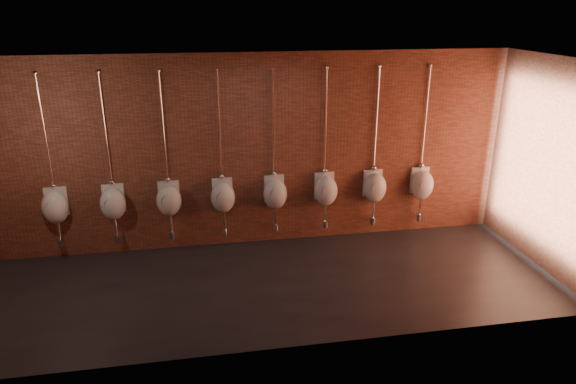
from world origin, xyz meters
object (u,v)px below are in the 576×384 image
at_px(urinal_3, 223,196).
at_px(urinal_4, 275,193).
at_px(urinal_1, 113,203).
at_px(urinal_0, 55,206).
at_px(urinal_7, 422,184).
at_px(urinal_2, 169,199).
at_px(urinal_6, 375,187).
at_px(urinal_5, 326,190).

bearing_deg(urinal_3, urinal_4, 0.00).
bearing_deg(urinal_1, urinal_0, 180.00).
distance_m(urinal_3, urinal_7, 3.47).
distance_m(urinal_1, urinal_4, 2.60).
height_order(urinal_0, urinal_3, same).
xyz_separation_m(urinal_0, urinal_7, (6.07, 0.00, 0.00)).
bearing_deg(urinal_2, urinal_0, 180.00).
bearing_deg(urinal_6, urinal_1, 180.00).
height_order(urinal_4, urinal_6, same).
height_order(urinal_1, urinal_4, same).
distance_m(urinal_0, urinal_4, 3.47).
relative_size(urinal_4, urinal_7, 1.00).
bearing_deg(urinal_5, urinal_2, 180.00).
relative_size(urinal_3, urinal_6, 1.00).
bearing_deg(urinal_7, urinal_2, 180.00).
height_order(urinal_1, urinal_5, same).
bearing_deg(urinal_1, urinal_2, 0.00).
bearing_deg(urinal_5, urinal_7, 0.00).
distance_m(urinal_2, urinal_3, 0.87).
bearing_deg(urinal_0, urinal_2, 0.00).
xyz_separation_m(urinal_2, urinal_7, (4.34, 0.00, 0.00)).
xyz_separation_m(urinal_1, urinal_4, (2.60, 0.00, 0.00)).
height_order(urinal_2, urinal_7, same).
relative_size(urinal_1, urinal_3, 1.00).
distance_m(urinal_0, urinal_7, 6.07).
xyz_separation_m(urinal_0, urinal_6, (5.21, 0.00, 0.00)).
height_order(urinal_5, urinal_7, same).
relative_size(urinal_4, urinal_6, 1.00).
bearing_deg(urinal_5, urinal_4, 180.00).
bearing_deg(urinal_6, urinal_7, 0.00).
xyz_separation_m(urinal_0, urinal_1, (0.87, 0.00, 0.00)).
relative_size(urinal_0, urinal_3, 1.00).
distance_m(urinal_4, urinal_5, 0.87).
bearing_deg(urinal_6, urinal_0, 180.00).
xyz_separation_m(urinal_2, urinal_4, (1.74, 0.00, 0.00)).
xyz_separation_m(urinal_0, urinal_3, (2.60, 0.00, 0.00)).
height_order(urinal_4, urinal_7, same).
relative_size(urinal_3, urinal_7, 1.00).
xyz_separation_m(urinal_4, urinal_5, (0.87, 0.00, 0.00)).
height_order(urinal_0, urinal_2, same).
height_order(urinal_2, urinal_3, same).
bearing_deg(urinal_4, urinal_7, 0.00).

